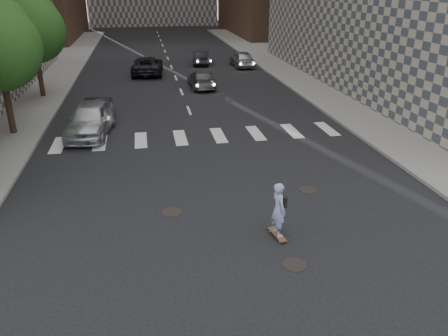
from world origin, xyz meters
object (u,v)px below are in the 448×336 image
object	(u,v)px
traffic_car_b	(202,79)
silver_sedan	(90,119)
tree_c	(33,27)
traffic_car_d	(242,59)
skateboarder	(279,209)
traffic_car_a	(99,108)
traffic_car_e	(201,57)
traffic_car_c	(147,65)

from	to	relation	value
traffic_car_b	silver_sedan	bearing A→B (deg)	53.01
tree_c	traffic_car_d	xyz separation A→B (m)	(15.95, 8.86, -3.91)
tree_c	traffic_car_b	size ratio (longest dim) A/B	1.51
skateboarder	traffic_car_a	distance (m)	15.57
skateboarder	traffic_car_b	distance (m)	21.17
skateboarder	traffic_car_e	size ratio (longest dim) A/B	0.45
skateboarder	traffic_car_e	bearing A→B (deg)	76.59
tree_c	traffic_car_a	bearing A→B (deg)	-55.09
traffic_car_a	traffic_car_e	size ratio (longest dim) A/B	0.95
tree_c	traffic_car_a	xyz separation A→B (m)	(4.15, -5.95, -4.00)
tree_c	traffic_car_e	world-z (taller)	tree_c
tree_c	skateboarder	world-z (taller)	tree_c
traffic_car_d	traffic_car_b	bearing A→B (deg)	57.03
tree_c	traffic_car_e	size ratio (longest dim) A/B	1.61
skateboarder	traffic_car_c	bearing A→B (deg)	87.02
traffic_car_c	traffic_car_e	size ratio (longest dim) A/B	1.31
silver_sedan	traffic_car_d	size ratio (longest dim) A/B	1.14
tree_c	silver_sedan	size ratio (longest dim) A/B	1.35
silver_sedan	skateboarder	bearing A→B (deg)	-52.16
skateboarder	traffic_car_e	xyz separation A→B (m)	(1.78, 30.96, -0.30)
skateboarder	traffic_car_c	distance (m)	27.18
silver_sedan	traffic_car_b	size ratio (longest dim) A/B	1.12
tree_c	skateboarder	xyz separation A→B (m)	(10.61, -20.11, -3.67)
tree_c	traffic_car_a	world-z (taller)	tree_c
traffic_car_a	traffic_car_d	world-z (taller)	traffic_car_d
tree_c	traffic_car_a	size ratio (longest dim) A/B	1.68
traffic_car_b	traffic_car_e	xyz separation A→B (m)	(1.29, 9.80, 0.04)
traffic_car_c	traffic_car_d	size ratio (longest dim) A/B	1.25
traffic_car_c	traffic_car_e	xyz separation A→B (m)	(5.15, 3.99, -0.07)
traffic_car_b	traffic_car_d	size ratio (longest dim) A/B	1.02
traffic_car_c	traffic_car_d	bearing A→B (deg)	-162.84
skateboarder	silver_sedan	size ratio (longest dim) A/B	0.38
tree_c	traffic_car_b	bearing A→B (deg)	5.42
traffic_car_a	traffic_car_b	size ratio (longest dim) A/B	0.90
skateboarder	traffic_car_b	bearing A→B (deg)	78.55
tree_c	traffic_car_b	world-z (taller)	tree_c
traffic_car_a	silver_sedan	bearing A→B (deg)	85.67
tree_c	silver_sedan	bearing A→B (deg)	-65.77
traffic_car_c	skateboarder	bearing A→B (deg)	101.39
traffic_car_b	tree_c	bearing A→B (deg)	4.40
skateboarder	silver_sedan	distance (m)	13.13
traffic_car_c	tree_c	bearing A→B (deg)	47.77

